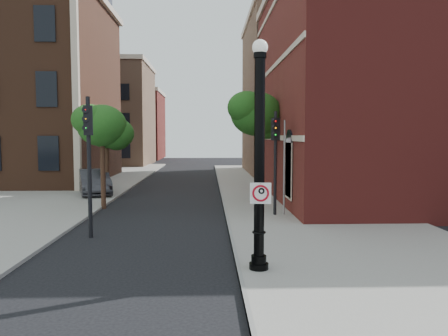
{
  "coord_description": "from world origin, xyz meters",
  "views": [
    {
      "loc": [
        1.25,
        -10.86,
        3.62
      ],
      "look_at": [
        1.72,
        2.0,
        2.66
      ],
      "focal_mm": 35.0,
      "sensor_mm": 36.0,
      "label": 1
    }
  ],
  "objects_px": {
    "parked_car": "(94,182)",
    "traffic_signal_right": "(275,146)",
    "no_parking_sign": "(261,193)",
    "lamppost": "(259,168)",
    "traffic_signal_left": "(88,143)"
  },
  "relations": [
    {
      "from": "no_parking_sign",
      "to": "traffic_signal_left",
      "type": "relative_size",
      "value": 0.11
    },
    {
      "from": "no_parking_sign",
      "to": "parked_car",
      "type": "xyz_separation_m",
      "value": [
        -8.26,
        15.61,
        -1.36
      ]
    },
    {
      "from": "lamppost",
      "to": "parked_car",
      "type": "distance_m",
      "value": 17.63
    },
    {
      "from": "lamppost",
      "to": "traffic_signal_right",
      "type": "height_order",
      "value": "lamppost"
    },
    {
      "from": "parked_car",
      "to": "traffic_signal_left",
      "type": "height_order",
      "value": "traffic_signal_left"
    },
    {
      "from": "lamppost",
      "to": "no_parking_sign",
      "type": "height_order",
      "value": "lamppost"
    },
    {
      "from": "parked_car",
      "to": "traffic_signal_right",
      "type": "xyz_separation_m",
      "value": [
        9.87,
        -7.63,
        2.36
      ]
    },
    {
      "from": "no_parking_sign",
      "to": "traffic_signal_left",
      "type": "bearing_deg",
      "value": 147.6
    },
    {
      "from": "parked_car",
      "to": "traffic_signal_right",
      "type": "height_order",
      "value": "traffic_signal_right"
    },
    {
      "from": "no_parking_sign",
      "to": "traffic_signal_left",
      "type": "xyz_separation_m",
      "value": [
        -5.52,
        4.39,
        1.2
      ]
    },
    {
      "from": "no_parking_sign",
      "to": "traffic_signal_right",
      "type": "height_order",
      "value": "traffic_signal_right"
    },
    {
      "from": "lamppost",
      "to": "traffic_signal_left",
      "type": "bearing_deg",
      "value": 142.47
    },
    {
      "from": "no_parking_sign",
      "to": "parked_car",
      "type": "distance_m",
      "value": 17.71
    },
    {
      "from": "traffic_signal_right",
      "to": "no_parking_sign",
      "type": "bearing_deg",
      "value": -125.66
    },
    {
      "from": "parked_car",
      "to": "traffic_signal_left",
      "type": "bearing_deg",
      "value": -95.2
    }
  ]
}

